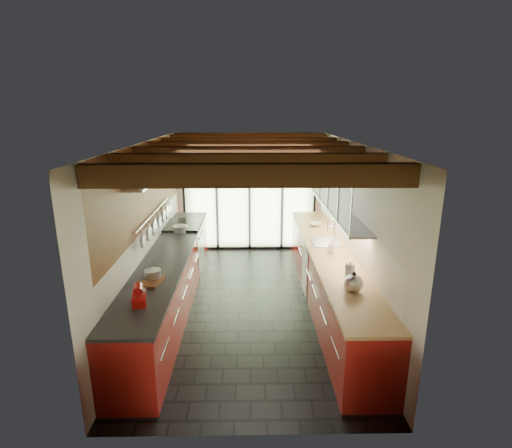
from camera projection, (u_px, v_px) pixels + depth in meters
The scene contains 18 objects.
ground at pixel (250, 304), 6.55m from camera, with size 5.50×5.50×0.00m, color black.
room_shell at pixel (250, 206), 6.09m from camera, with size 5.50×5.50×5.50m.
ceiling_beams at pixel (249, 150), 6.23m from camera, with size 3.14×5.06×4.90m.
glass_door at pixel (249, 177), 8.68m from camera, with size 2.95×0.10×2.90m.
left_counter at pixel (171, 278), 6.40m from camera, with size 0.68×5.00×0.92m.
range_stove at pixel (185, 248), 7.79m from camera, with size 0.66×0.90×0.97m.
right_counter at pixel (329, 277), 6.44m from camera, with size 0.68×5.00×0.92m.
sink_assembly at pixel (326, 240), 6.69m from camera, with size 0.45×0.52×0.43m.
upper_cabinets_right at pixel (339, 189), 6.35m from camera, with size 0.34×3.00×3.00m.
left_wall_fixtures at pixel (157, 194), 6.31m from camera, with size 0.28×2.60×0.96m.
stand_mixer at pixel (139, 296), 4.57m from camera, with size 0.21×0.30×0.24m.
pot_large at pixel (153, 275), 5.22m from camera, with size 0.21×0.21×0.13m, color silver.
pot_small at pixel (180, 229), 7.30m from camera, with size 0.28×0.28×0.11m, color silver.
cutting_board at pixel (151, 282), 5.14m from camera, with size 0.25×0.35×0.03m, color brown.
kettle at pixel (354, 282), 4.87m from camera, with size 0.27×0.31×0.28m.
paper_towel at pixel (349, 274), 5.07m from camera, with size 0.13×0.13×0.32m.
soap_bottle at pixel (331, 246), 6.20m from camera, with size 0.09×0.10×0.21m, color silver.
bowl at pixel (316, 224), 7.67m from camera, with size 0.23×0.23×0.06m, color silver.
Camera 1 is at (0.00, -5.93, 3.07)m, focal length 28.00 mm.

